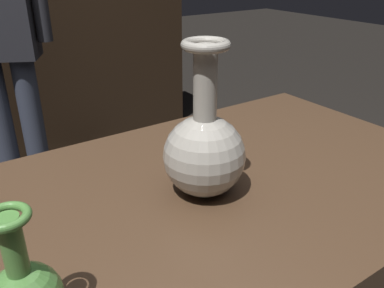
# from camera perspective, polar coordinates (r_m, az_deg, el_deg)

# --- Properties ---
(vase_centerpiece) EXTENTS (0.15, 0.15, 0.28)m
(vase_centerpiece) POSITION_cam_1_polar(r_m,az_deg,el_deg) (0.71, 1.75, -0.72)
(vase_centerpiece) COLOR gray
(vase_centerpiece) RESTS_ON display_plinth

